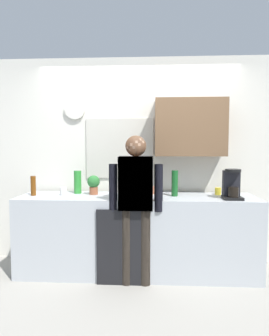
% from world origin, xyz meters
% --- Properties ---
extents(ground_plane, '(8.00, 8.00, 0.00)m').
position_xyz_m(ground_plane, '(0.00, 0.00, 0.00)').
color(ground_plane, '#9E998E').
extents(kitchen_counter, '(2.74, 0.64, 0.91)m').
position_xyz_m(kitchen_counter, '(0.00, 0.30, 0.45)').
color(kitchen_counter, '#B2B7BC').
rests_on(kitchen_counter, ground_plane).
extents(dishwasher_panel, '(0.56, 0.02, 0.82)m').
position_xyz_m(dishwasher_panel, '(-0.14, -0.03, 0.41)').
color(dishwasher_panel, black).
rests_on(dishwasher_panel, ground_plane).
extents(back_wall_assembly, '(4.34, 0.42, 2.60)m').
position_xyz_m(back_wall_assembly, '(0.08, 0.70, 1.36)').
color(back_wall_assembly, silver).
rests_on(back_wall_assembly, ground_plane).
extents(coffee_maker, '(0.20, 0.20, 0.33)m').
position_xyz_m(coffee_maker, '(1.05, 0.18, 1.06)').
color(coffee_maker, black).
rests_on(coffee_maker, kitchen_counter).
extents(bottle_olive_oil, '(0.06, 0.06, 0.25)m').
position_xyz_m(bottle_olive_oil, '(1.13, 0.52, 1.03)').
color(bottle_olive_oil, olive).
rests_on(bottle_olive_oil, kitchen_counter).
extents(bottle_green_wine, '(0.07, 0.07, 0.30)m').
position_xyz_m(bottle_green_wine, '(0.44, 0.32, 1.06)').
color(bottle_green_wine, '#195923').
rests_on(bottle_green_wine, kitchen_counter).
extents(bottle_clear_soda, '(0.09, 0.09, 0.28)m').
position_xyz_m(bottle_clear_soda, '(-0.74, 0.45, 1.05)').
color(bottle_clear_soda, '#2D8C33').
rests_on(bottle_clear_soda, kitchen_counter).
extents(bottle_amber_beer, '(0.06, 0.06, 0.23)m').
position_xyz_m(bottle_amber_beer, '(-1.22, 0.27, 1.02)').
color(bottle_amber_beer, brown).
rests_on(bottle_amber_beer, kitchen_counter).
extents(cup_terracotta_mug, '(0.08, 0.08, 0.09)m').
position_xyz_m(cup_terracotta_mug, '(0.17, 0.46, 0.96)').
color(cup_terracotta_mug, '#B26647').
rests_on(cup_terracotta_mug, kitchen_counter).
extents(cup_white_mug, '(0.08, 0.08, 0.10)m').
position_xyz_m(cup_white_mug, '(-0.87, 0.31, 0.96)').
color(cup_white_mug, white).
rests_on(cup_white_mug, kitchen_counter).
extents(cup_yellow_cup, '(0.07, 0.07, 0.08)m').
position_xyz_m(cup_yellow_cup, '(0.96, 0.44, 0.95)').
color(cup_yellow_cup, yellow).
rests_on(cup_yellow_cup, kitchen_counter).
extents(mixing_bowl, '(0.22, 0.22, 0.08)m').
position_xyz_m(mixing_bowl, '(-0.02, 0.32, 0.95)').
color(mixing_bowl, white).
rests_on(mixing_bowl, kitchen_counter).
extents(potted_plant, '(0.15, 0.15, 0.23)m').
position_xyz_m(potted_plant, '(-0.53, 0.39, 1.04)').
color(potted_plant, '#9E5638').
rests_on(potted_plant, kitchen_counter).
extents(person_at_sink, '(0.57, 0.22, 1.60)m').
position_xyz_m(person_at_sink, '(0.00, 0.00, 0.95)').
color(person_at_sink, '#3F4766').
rests_on(person_at_sink, ground_plane).
extents(person_guest, '(0.57, 0.22, 1.60)m').
position_xyz_m(person_guest, '(0.00, 0.00, 0.95)').
color(person_guest, brown).
rests_on(person_guest, ground_plane).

